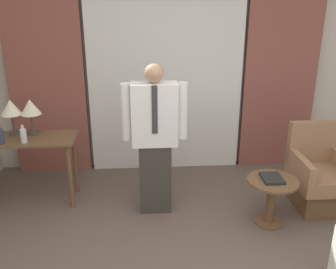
{
  "coord_description": "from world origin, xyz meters",
  "views": [
    {
      "loc": [
        -0.29,
        -2.13,
        2.25
      ],
      "look_at": [
        -0.05,
        1.33,
        0.94
      ],
      "focal_mm": 40.0,
      "sensor_mm": 36.0,
      "label": 1
    }
  ],
  "objects_px": {
    "table_lamp_left": "(11,109)",
    "person": "(155,136)",
    "bottle_near_edge": "(0,136)",
    "bottle_by_lamp": "(23,136)",
    "desk": "(23,149)",
    "armchair": "(318,178)",
    "table_lamp_right": "(31,109)",
    "book": "(272,178)",
    "side_table": "(271,194)"
  },
  "relations": [
    {
      "from": "desk",
      "to": "person",
      "type": "height_order",
      "value": "person"
    },
    {
      "from": "bottle_near_edge",
      "to": "side_table",
      "type": "relative_size",
      "value": 0.4
    },
    {
      "from": "bottle_by_lamp",
      "to": "book",
      "type": "height_order",
      "value": "bottle_by_lamp"
    },
    {
      "from": "person",
      "to": "armchair",
      "type": "height_order",
      "value": "person"
    },
    {
      "from": "desk",
      "to": "table_lamp_left",
      "type": "relative_size",
      "value": 2.87
    },
    {
      "from": "table_lamp_left",
      "to": "bottle_near_edge",
      "type": "bearing_deg",
      "value": -101.65
    },
    {
      "from": "table_lamp_left",
      "to": "person",
      "type": "distance_m",
      "value": 1.62
    },
    {
      "from": "table_lamp_left",
      "to": "armchair",
      "type": "xyz_separation_m",
      "value": [
        3.35,
        -0.43,
        -0.74
      ]
    },
    {
      "from": "desk",
      "to": "table_lamp_left",
      "type": "bearing_deg",
      "value": 135.02
    },
    {
      "from": "armchair",
      "to": "bottle_by_lamp",
      "type": "bearing_deg",
      "value": 176.83
    },
    {
      "from": "table_lamp_left",
      "to": "bottle_near_edge",
      "type": "xyz_separation_m",
      "value": [
        -0.05,
        -0.27,
        -0.21
      ]
    },
    {
      "from": "desk",
      "to": "bottle_by_lamp",
      "type": "xyz_separation_m",
      "value": [
        0.07,
        -0.15,
        0.22
      ]
    },
    {
      "from": "desk",
      "to": "person",
      "type": "xyz_separation_m",
      "value": [
        1.45,
        -0.3,
        0.23
      ]
    },
    {
      "from": "person",
      "to": "table_lamp_right",
      "type": "bearing_deg",
      "value": 163.28
    },
    {
      "from": "bottle_near_edge",
      "to": "armchair",
      "type": "xyz_separation_m",
      "value": [
        3.41,
        -0.17,
        -0.53
      ]
    },
    {
      "from": "person",
      "to": "side_table",
      "type": "height_order",
      "value": "person"
    },
    {
      "from": "desk",
      "to": "side_table",
      "type": "relative_size",
      "value": 2.26
    },
    {
      "from": "bottle_by_lamp",
      "to": "person",
      "type": "distance_m",
      "value": 1.38
    },
    {
      "from": "armchair",
      "to": "table_lamp_left",
      "type": "bearing_deg",
      "value": 172.66
    },
    {
      "from": "bottle_by_lamp",
      "to": "desk",
      "type": "bearing_deg",
      "value": 115.87
    },
    {
      "from": "side_table",
      "to": "book",
      "type": "height_order",
      "value": "book"
    },
    {
      "from": "person",
      "to": "armchair",
      "type": "xyz_separation_m",
      "value": [
        1.8,
        -0.03,
        -0.54
      ]
    },
    {
      "from": "table_lamp_left",
      "to": "bottle_near_edge",
      "type": "height_order",
      "value": "table_lamp_left"
    },
    {
      "from": "bottle_near_edge",
      "to": "book",
      "type": "bearing_deg",
      "value": -9.84
    },
    {
      "from": "table_lamp_left",
      "to": "armchair",
      "type": "height_order",
      "value": "table_lamp_left"
    },
    {
      "from": "desk",
      "to": "table_lamp_right",
      "type": "bearing_deg",
      "value": 44.98
    },
    {
      "from": "side_table",
      "to": "table_lamp_right",
      "type": "bearing_deg",
      "value": 163.3
    },
    {
      "from": "table_lamp_right",
      "to": "side_table",
      "type": "relative_size",
      "value": 0.79
    },
    {
      "from": "book",
      "to": "person",
      "type": "bearing_deg",
      "value": 163.52
    },
    {
      "from": "table_lamp_right",
      "to": "bottle_near_edge",
      "type": "relative_size",
      "value": 1.96
    },
    {
      "from": "bottle_by_lamp",
      "to": "book",
      "type": "relative_size",
      "value": 0.8
    },
    {
      "from": "bottle_near_edge",
      "to": "book",
      "type": "distance_m",
      "value": 2.83
    },
    {
      "from": "bottle_near_edge",
      "to": "bottle_by_lamp",
      "type": "distance_m",
      "value": 0.23
    },
    {
      "from": "table_lamp_left",
      "to": "table_lamp_right",
      "type": "bearing_deg",
      "value": 0.0
    },
    {
      "from": "desk",
      "to": "bottle_by_lamp",
      "type": "bearing_deg",
      "value": -64.13
    },
    {
      "from": "armchair",
      "to": "side_table",
      "type": "distance_m",
      "value": 0.71
    },
    {
      "from": "table_lamp_left",
      "to": "side_table",
      "type": "height_order",
      "value": "table_lamp_left"
    },
    {
      "from": "book",
      "to": "armchair",
      "type": "bearing_deg",
      "value": 25.98
    },
    {
      "from": "person",
      "to": "side_table",
      "type": "relative_size",
      "value": 3.17
    },
    {
      "from": "bottle_by_lamp",
      "to": "person",
      "type": "height_order",
      "value": "person"
    },
    {
      "from": "table_lamp_right",
      "to": "armchair",
      "type": "xyz_separation_m",
      "value": [
        3.15,
        -0.43,
        -0.74
      ]
    },
    {
      "from": "bottle_near_edge",
      "to": "book",
      "type": "height_order",
      "value": "bottle_near_edge"
    },
    {
      "from": "desk",
      "to": "table_lamp_left",
      "type": "distance_m",
      "value": 0.46
    },
    {
      "from": "desk",
      "to": "armchair",
      "type": "height_order",
      "value": "armchair"
    },
    {
      "from": "table_lamp_right",
      "to": "person",
      "type": "bearing_deg",
      "value": -16.72
    },
    {
      "from": "table_lamp_left",
      "to": "bottle_by_lamp",
      "type": "height_order",
      "value": "table_lamp_left"
    },
    {
      "from": "table_lamp_left",
      "to": "armchair",
      "type": "relative_size",
      "value": 0.44
    },
    {
      "from": "table_lamp_left",
      "to": "book",
      "type": "height_order",
      "value": "table_lamp_left"
    },
    {
      "from": "table_lamp_left",
      "to": "table_lamp_right",
      "type": "xyz_separation_m",
      "value": [
        0.21,
        0.0,
        0.0
      ]
    },
    {
      "from": "bottle_near_edge",
      "to": "table_lamp_left",
      "type": "bearing_deg",
      "value": 78.35
    }
  ]
}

